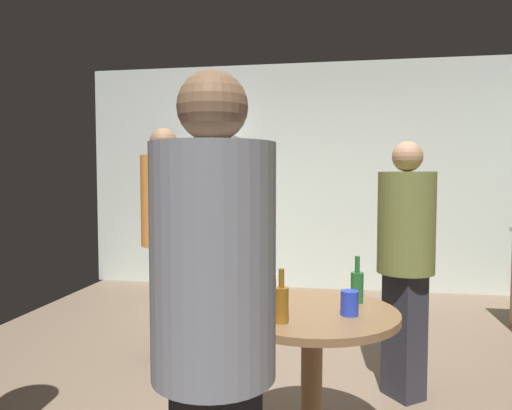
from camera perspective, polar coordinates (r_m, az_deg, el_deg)
The scene contains 11 objects.
ground_plane at distance 3.46m, azimuth 2.10°, elevation -20.52°, with size 5.20×5.20×0.10m, color #7A6651.
wall_back at distance 5.78m, azimuth 5.60°, elevation 3.38°, with size 5.32×0.06×2.70m, color beige.
refrigerator at distance 5.55m, azimuth -5.59°, elevation -1.27°, with size 0.70×0.68×1.80m.
foreground_table at distance 2.30m, azimuth 6.72°, elevation -14.89°, with size 0.80×0.80×0.73m.
beer_bottle_amber at distance 2.05m, azimuth 3.06°, elevation -11.65°, with size 0.06×0.06×0.23m.
beer_bottle_brown at distance 2.21m, azimuth 1.62°, elevation -10.58°, with size 0.06×0.06×0.23m.
beer_bottle_green at distance 2.41m, azimuth 12.02°, elevation -9.45°, with size 0.06×0.06×0.23m.
plastic_cup_blue at distance 2.20m, azimuth 11.16°, elevation -11.46°, with size 0.08×0.08×0.11m, color blue.
person_in_orange_shirt at distance 3.59m, azimuth -10.92°, elevation -2.26°, with size 0.44×0.44×1.71m.
person_in_gray_shirt at distance 1.34m, azimuth -5.10°, elevation -13.87°, with size 0.48×0.48×1.63m.
person_in_olive_shirt at distance 3.02m, azimuth 17.52°, elevation -5.14°, with size 0.48×0.48×1.56m.
Camera 1 is at (0.42, -3.13, 1.35)m, focal length 33.36 mm.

